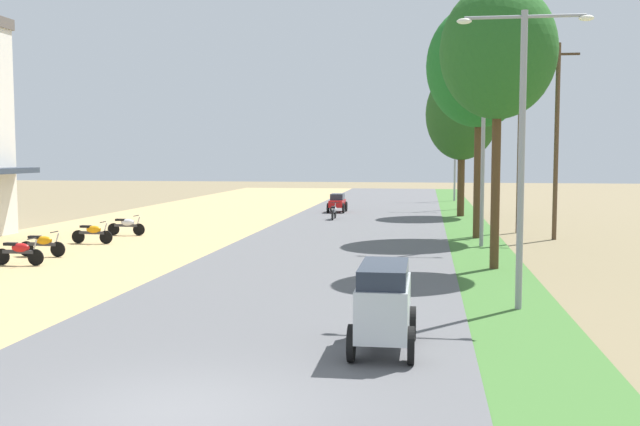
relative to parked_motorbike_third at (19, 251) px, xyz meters
name	(u,v)px	position (x,y,z in m)	size (l,w,h in m)	color
ground_plane	(176,418)	(10.08, -12.87, -0.55)	(180.00, 180.00, 0.00)	#7A6B4C
road_strip	(176,415)	(10.08, -12.87, -0.51)	(9.00, 140.00, 0.08)	#565659
parked_motorbike_third	(19,251)	(0.00, 0.00, 0.00)	(1.80, 0.54, 0.94)	black
parked_motorbike_fourth	(43,243)	(-0.31, 2.07, 0.00)	(1.80, 0.54, 0.94)	black
parked_motorbike_fifth	(93,232)	(-0.26, 6.04, 0.00)	(1.80, 0.54, 0.94)	black
parked_motorbike_sixth	(127,225)	(-0.12, 9.24, 0.00)	(1.80, 0.54, 0.94)	black
median_tree_nearest	(498,52)	(15.86, 1.60, 6.54)	(3.74, 3.74, 9.25)	#4C351E
median_tree_second	(479,66)	(15.89, 10.55, 7.15)	(4.68, 4.68, 10.39)	#4C351E
median_tree_third	(462,114)	(15.70, 22.30, 5.67)	(4.36, 4.36, 8.97)	#4C351E
streetlamp_near	(522,137)	(15.88, -4.74, 3.66)	(3.16, 0.20, 7.15)	gray
streetlamp_mid	(483,131)	(15.88, 7.49, 4.20)	(3.16, 0.20, 8.18)	gray
streetlamp_far	(460,143)	(15.88, 27.86, 4.02)	(3.16, 0.20, 7.84)	gray
streetlamp_farthest	(455,146)	(15.88, 37.14, 3.91)	(3.16, 0.20, 7.63)	gray
utility_pole_near	(520,135)	(18.06, 13.61, 4.17)	(1.80, 0.20, 9.06)	brown
utility_pole_far	(557,138)	(19.32, 10.90, 3.99)	(1.80, 0.20, 8.70)	brown
car_van_silver	(384,302)	(12.86, -9.07, 0.47)	(1.19, 2.41, 1.67)	#B7BCC1
car_sedan_red	(337,202)	(7.93, 23.99, 0.19)	(1.10, 2.26, 1.19)	red
motorbike_ahead_second	(334,211)	(8.37, 18.78, 0.02)	(0.54, 1.80, 0.94)	black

